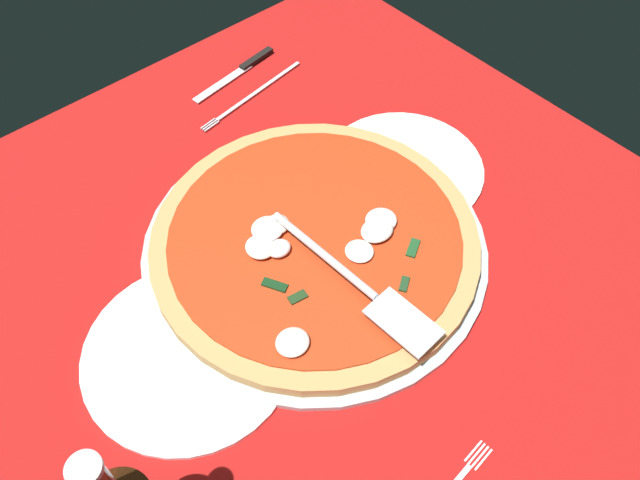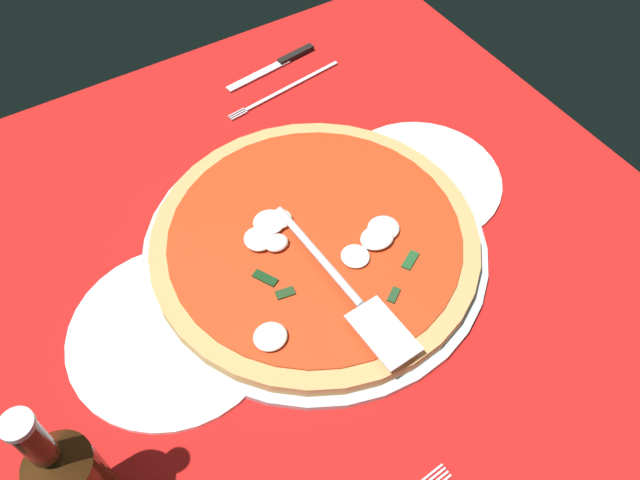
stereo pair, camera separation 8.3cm
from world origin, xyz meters
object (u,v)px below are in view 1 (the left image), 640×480
(dinner_plate_left, at_px, (403,169))
(place_setting_near, at_px, (247,84))
(pizza, at_px, (320,240))
(dinner_plate_right, at_px, (189,353))
(pizza_server, at_px, (355,281))

(dinner_plate_left, bearing_deg, place_setting_near, -79.92)
(pizza, distance_m, place_setting_near, 0.36)
(place_setting_near, bearing_deg, dinner_plate_left, 92.40)
(dinner_plate_right, bearing_deg, pizza, -176.37)
(dinner_plate_right, height_order, place_setting_near, place_setting_near)
(place_setting_near, bearing_deg, dinner_plate_right, 37.14)
(dinner_plate_right, relative_size, place_setting_near, 1.16)
(dinner_plate_left, xyz_separation_m, pizza, (0.19, 0.03, 0.02))
(pizza, height_order, pizza_server, pizza_server)
(dinner_plate_left, relative_size, place_setting_near, 1.07)
(pizza_server, bearing_deg, dinner_plate_right, -114.21)
(dinner_plate_right, relative_size, pizza_server, 0.96)
(pizza_server, distance_m, place_setting_near, 0.45)
(dinner_plate_left, height_order, pizza, pizza)
(dinner_plate_left, relative_size, pizza, 0.54)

